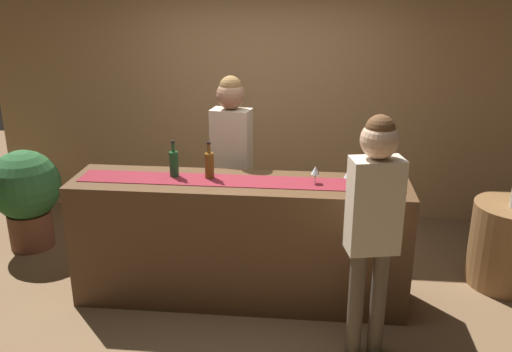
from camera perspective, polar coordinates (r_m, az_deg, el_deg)
ground_plane at (r=4.82m, az=-1.63°, el=-12.25°), size 10.00×10.00×0.00m
back_wall at (r=6.08m, az=0.58°, el=9.23°), size 6.00×0.12×2.90m
bar_counter at (r=4.57m, az=-1.70°, el=-6.70°), size 2.69×0.60×1.04m
counter_runner_cloth at (r=4.36m, az=-1.76°, el=-0.52°), size 2.56×0.28×0.01m
wine_bottle_amber at (r=4.41m, az=-4.83°, el=1.15°), size 0.07×0.07×0.30m
wine_bottle_green at (r=4.47m, az=-8.46°, el=1.29°), size 0.07×0.07×0.30m
wine_glass_near_customer at (r=4.30m, az=11.83°, el=0.23°), size 0.07×0.07×0.14m
wine_glass_mid_counter at (r=4.30m, az=6.13°, el=0.54°), size 0.07×0.07×0.14m
wine_glass_far_end at (r=4.26m, az=9.50°, el=0.16°), size 0.07×0.07×0.14m
bartender at (r=4.90m, az=-2.53°, el=2.60°), size 0.37×0.25×1.78m
customer_sipping at (r=3.73m, az=12.04°, el=-3.73°), size 0.37×0.27×1.76m
round_side_table at (r=5.32m, az=24.69°, el=-6.43°), size 0.68×0.68×0.74m
potted_plant_tall at (r=5.86m, az=-22.63°, el=-1.58°), size 0.68×0.68×1.00m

